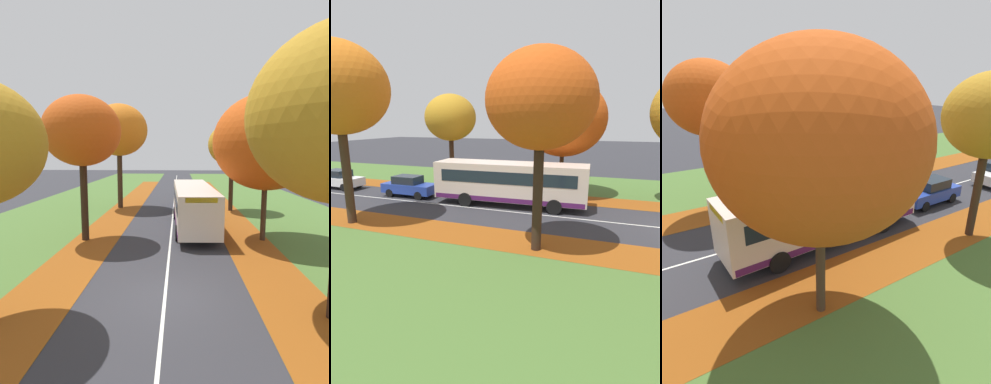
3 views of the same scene
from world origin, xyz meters
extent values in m
plane|color=#2D2D33|center=(0.00, 0.00, 0.00)|extent=(160.00, 160.00, 0.00)
cube|color=#476B2D|center=(-9.20, 20.00, 0.00)|extent=(12.00, 90.00, 0.01)
cube|color=#8C4714|center=(-4.60, 14.00, 0.01)|extent=(2.80, 60.00, 0.00)
cube|color=#476B2D|center=(9.20, 20.00, 0.00)|extent=(12.00, 90.00, 0.01)
cube|color=#8C4714|center=(4.60, 14.00, 0.01)|extent=(2.80, 60.00, 0.00)
cube|color=silver|center=(0.00, 20.00, 0.00)|extent=(0.12, 80.00, 0.01)
cylinder|color=black|center=(-5.22, 7.14, 2.43)|extent=(0.44, 0.44, 4.87)
ellipsoid|color=#C64C14|center=(-5.22, 7.14, 6.59)|extent=(4.59, 4.59, 4.13)
cylinder|color=#382619|center=(-5.18, 18.00, 2.71)|extent=(0.49, 0.49, 5.41)
ellipsoid|color=orange|center=(-5.18, 18.00, 7.43)|extent=(5.38, 5.38, 4.84)
cylinder|color=#422D1E|center=(5.63, 7.63, 1.78)|extent=(0.32, 0.32, 3.57)
ellipsoid|color=#C64C14|center=(5.63, 7.63, 5.93)|extent=(6.30, 6.30, 5.67)
cylinder|color=#382619|center=(5.25, 17.01, 2.22)|extent=(0.40, 0.40, 4.44)
ellipsoid|color=#B27F1E|center=(5.25, 17.01, 6.05)|extent=(4.31, 4.31, 3.88)
cube|color=beige|center=(1.51, 10.53, 1.73)|extent=(2.88, 10.48, 2.50)
cube|color=#19232D|center=(1.70, 5.39, 2.08)|extent=(2.30, 0.18, 1.30)
cube|color=#19232D|center=(1.51, 10.53, 2.13)|extent=(2.87, 9.24, 0.80)
cube|color=#4C1951|center=(1.51, 10.53, 0.66)|extent=(2.89, 10.28, 0.32)
cube|color=yellow|center=(1.70, 5.37, 2.80)|extent=(1.75, 0.14, 0.28)
cylinder|color=black|center=(2.82, 7.35, 0.48)|extent=(0.34, 0.97, 0.96)
cylinder|color=black|center=(0.44, 7.26, 0.48)|extent=(0.34, 0.97, 0.96)
cylinder|color=black|center=(2.59, 13.43, 0.48)|extent=(0.34, 0.97, 0.96)
cylinder|color=black|center=(0.22, 13.34, 0.48)|extent=(0.34, 0.97, 0.96)
cube|color=#233D9E|center=(1.29, 18.65, 0.67)|extent=(1.72, 4.21, 0.70)
cube|color=#19232D|center=(1.29, 18.80, 1.32)|extent=(1.46, 2.02, 0.60)
cylinder|color=black|center=(2.07, 17.35, 0.32)|extent=(0.22, 0.64, 0.64)
cylinder|color=black|center=(0.50, 17.36, 0.32)|extent=(0.22, 0.64, 0.64)
cylinder|color=black|center=(2.08, 19.95, 0.32)|extent=(0.22, 0.64, 0.64)
cylinder|color=black|center=(0.52, 19.96, 0.32)|extent=(0.22, 0.64, 0.64)
cube|color=silver|center=(1.66, 26.19, 0.67)|extent=(1.90, 4.28, 0.70)
cube|color=#19232D|center=(1.67, 26.34, 1.32)|extent=(1.54, 2.08, 0.60)
cylinder|color=black|center=(2.38, 24.85, 0.32)|extent=(0.25, 0.65, 0.64)
cylinder|color=black|center=(0.82, 24.93, 0.32)|extent=(0.25, 0.65, 0.64)
cylinder|color=black|center=(2.51, 27.45, 0.32)|extent=(0.25, 0.65, 0.64)
cylinder|color=black|center=(0.94, 27.53, 0.32)|extent=(0.25, 0.65, 0.64)
camera|label=1|loc=(0.49, -10.45, 5.33)|focal=28.00mm
camera|label=2|loc=(-17.84, 4.49, 5.71)|focal=28.00mm
camera|label=3|loc=(12.80, 3.22, 7.67)|focal=28.00mm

